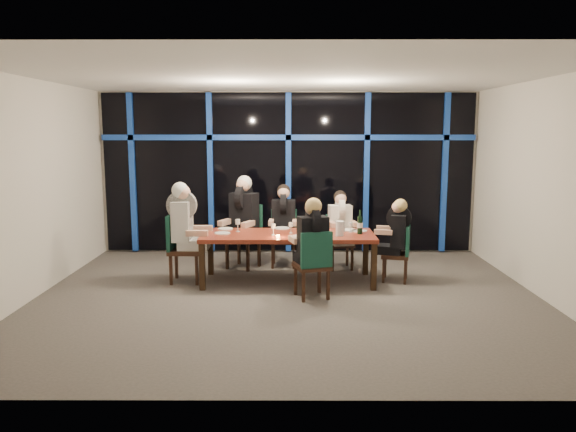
{
  "coord_description": "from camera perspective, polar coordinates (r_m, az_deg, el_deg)",
  "views": [
    {
      "loc": [
        0.03,
        -7.52,
        2.31
      ],
      "look_at": [
        0.0,
        0.6,
        1.05
      ],
      "focal_mm": 35.0,
      "sensor_mm": 36.0,
      "label": 1
    }
  ],
  "objects": [
    {
      "name": "chair_far_right",
      "position": [
        9.45,
        5.21,
        -2.28
      ],
      "size": [
        0.47,
        0.47,
        0.89
      ],
      "rotation": [
        0.0,
        0.0,
        0.15
      ],
      "color": "black",
      "rests_on": "ground"
    },
    {
      "name": "chair_far_mid",
      "position": [
        9.57,
        -0.44,
        -1.9
      ],
      "size": [
        0.45,
        0.45,
        0.95
      ],
      "rotation": [
        0.0,
        0.0,
        -0.03
      ],
      "color": "black",
      "rests_on": "ground"
    },
    {
      "name": "plate_far_mid",
      "position": [
        8.9,
        -0.6,
        -1.24
      ],
      "size": [
        0.24,
        0.24,
        0.01
      ],
      "primitive_type": "cylinder",
      "color": "white",
      "rests_on": "dining_table"
    },
    {
      "name": "wine_glass_c",
      "position": [
        8.38,
        2.56,
        -1.05
      ],
      "size": [
        0.07,
        0.07,
        0.17
      ],
      "color": "silver",
      "rests_on": "dining_table"
    },
    {
      "name": "dining_table",
      "position": [
        8.48,
        0.0,
        -2.25
      ],
      "size": [
        2.6,
        1.0,
        0.75
      ],
      "color": "maroon",
      "rests_on": "ground"
    },
    {
      "name": "plate_far_left",
      "position": [
        8.89,
        -6.38,
        -1.29
      ],
      "size": [
        0.24,
        0.24,
        0.01
      ],
      "primitive_type": "cylinder",
      "color": "white",
      "rests_on": "dining_table"
    },
    {
      "name": "chair_end_right",
      "position": [
        8.73,
        11.37,
        -3.44
      ],
      "size": [
        0.49,
        0.49,
        0.87
      ],
      "rotation": [
        0.0,
        0.0,
        4.46
      ],
      "color": "black",
      "rests_on": "ground"
    },
    {
      "name": "diner_near_mid",
      "position": [
        7.66,
        2.45,
        -1.72
      ],
      "size": [
        0.56,
        0.65,
        0.93
      ],
      "rotation": [
        0.0,
        0.0,
        3.44
      ],
      "color": "black",
      "rests_on": "ground"
    },
    {
      "name": "wine_glass_a",
      "position": [
        8.34,
        -1.5,
        -1.1
      ],
      "size": [
        0.07,
        0.07,
        0.17
      ],
      "color": "silver",
      "rests_on": "dining_table"
    },
    {
      "name": "diner_end_right",
      "position": [
        8.66,
        10.96,
        -1.17
      ],
      "size": [
        0.58,
        0.49,
        0.85
      ],
      "rotation": [
        0.0,
        0.0,
        4.46
      ],
      "color": "black",
      "rests_on": "ground"
    },
    {
      "name": "diner_end_left",
      "position": [
        8.58,
        -10.45,
        -0.16
      ],
      "size": [
        0.65,
        0.52,
        1.02
      ],
      "rotation": [
        0.0,
        0.0,
        1.56
      ],
      "color": "black",
      "rests_on": "ground"
    },
    {
      "name": "plate_far_right",
      "position": [
        8.79,
        6.21,
        -1.41
      ],
      "size": [
        0.24,
        0.24,
        0.01
      ],
      "primitive_type": "cylinder",
      "color": "white",
      "rests_on": "dining_table"
    },
    {
      "name": "diner_far_right",
      "position": [
        9.31,
        5.35,
        -0.22
      ],
      "size": [
        0.48,
        0.59,
        0.87
      ],
      "rotation": [
        0.0,
        0.0,
        0.15
      ],
      "color": "silver",
      "rests_on": "ground"
    },
    {
      "name": "wine_glass_b",
      "position": [
        8.48,
        0.3,
        -0.96
      ],
      "size": [
        0.06,
        0.06,
        0.16
      ],
      "color": "white",
      "rests_on": "dining_table"
    },
    {
      "name": "diner_far_left",
      "position": [
        9.34,
        -4.61,
        0.76
      ],
      "size": [
        0.67,
        0.73,
        1.03
      ],
      "rotation": [
        0.0,
        0.0,
        -0.43
      ],
      "color": "black",
      "rests_on": "ground"
    },
    {
      "name": "chair_near_mid",
      "position": [
        7.66,
        2.63,
        -4.61
      ],
      "size": [
        0.55,
        0.55,
        0.95
      ],
      "rotation": [
        0.0,
        0.0,
        3.44
      ],
      "color": "black",
      "rests_on": "ground"
    },
    {
      "name": "wine_glass_e",
      "position": [
        8.63,
        6.36,
        -0.89
      ],
      "size": [
        0.06,
        0.06,
        0.16
      ],
      "color": "silver",
      "rests_on": "dining_table"
    },
    {
      "name": "wine_glass_d",
      "position": [
        8.64,
        -5.13,
        -0.68
      ],
      "size": [
        0.07,
        0.07,
        0.19
      ],
      "color": "silver",
      "rests_on": "dining_table"
    },
    {
      "name": "chair_far_left",
      "position": [
        9.48,
        -4.31,
        -1.66
      ],
      "size": [
        0.65,
        0.65,
        1.06
      ],
      "rotation": [
        0.0,
        0.0,
        -0.43
      ],
      "color": "black",
      "rests_on": "ground"
    },
    {
      "name": "plate_near_mid",
      "position": [
        8.21,
        1.15,
        -2.08
      ],
      "size": [
        0.24,
        0.24,
        0.01
      ],
      "primitive_type": "cylinder",
      "color": "white",
      "rests_on": "dining_table"
    },
    {
      "name": "wine_bottle",
      "position": [
        8.49,
        7.32,
        -0.88
      ],
      "size": [
        0.08,
        0.08,
        0.37
      ],
      "rotation": [
        0.0,
        0.0,
        0.25
      ],
      "color": "black",
      "rests_on": "dining_table"
    },
    {
      "name": "room",
      "position": [
        7.53,
        -0.01,
        6.65
      ],
      "size": [
        7.04,
        7.0,
        3.02
      ],
      "color": "#5C5651",
      "rests_on": "ground"
    },
    {
      "name": "chair_end_left",
      "position": [
        8.67,
        -10.95,
        -2.84
      ],
      "size": [
        0.49,
        0.49,
        1.04
      ],
      "rotation": [
        0.0,
        0.0,
        1.56
      ],
      "color": "black",
      "rests_on": "ground"
    },
    {
      "name": "window_wall",
      "position": [
        10.48,
        0.1,
        4.66
      ],
      "size": [
        6.86,
        0.43,
        2.94
      ],
      "color": "black",
      "rests_on": "ground"
    },
    {
      "name": "diner_far_mid",
      "position": [
        9.43,
        -0.46,
        0.27
      ],
      "size": [
        0.48,
        0.6,
        0.93
      ],
      "rotation": [
        0.0,
        0.0,
        -0.03
      ],
      "color": "black",
      "rests_on": "ground"
    },
    {
      "name": "plate_end_left",
      "position": [
        8.53,
        -6.69,
        -1.74
      ],
      "size": [
        0.24,
        0.24,
        0.01
      ],
      "primitive_type": "cylinder",
      "color": "white",
      "rests_on": "dining_table"
    },
    {
      "name": "tea_light",
      "position": [
        8.18,
        -1.03,
        -2.07
      ],
      "size": [
        0.05,
        0.05,
        0.03
      ],
      "primitive_type": "cylinder",
      "color": "#FFAB4C",
      "rests_on": "dining_table"
    },
    {
      "name": "plate_end_right",
      "position": [
        8.73,
        7.25,
        -1.5
      ],
      "size": [
        0.24,
        0.24,
        0.01
      ],
      "primitive_type": "cylinder",
      "color": "white",
      "rests_on": "dining_table"
    },
    {
      "name": "water_pitcher",
      "position": [
        8.31,
        5.29,
        -1.27
      ],
      "size": [
        0.14,
        0.12,
        0.22
      ],
      "rotation": [
        0.0,
        0.0,
        0.37
      ],
      "color": "silver",
      "rests_on": "dining_table"
    }
  ]
}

